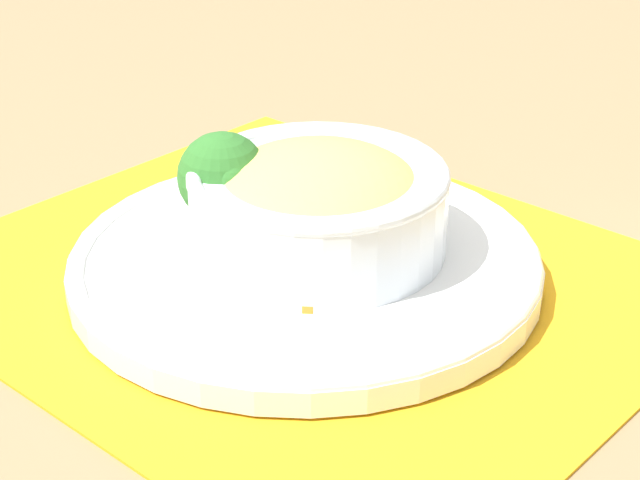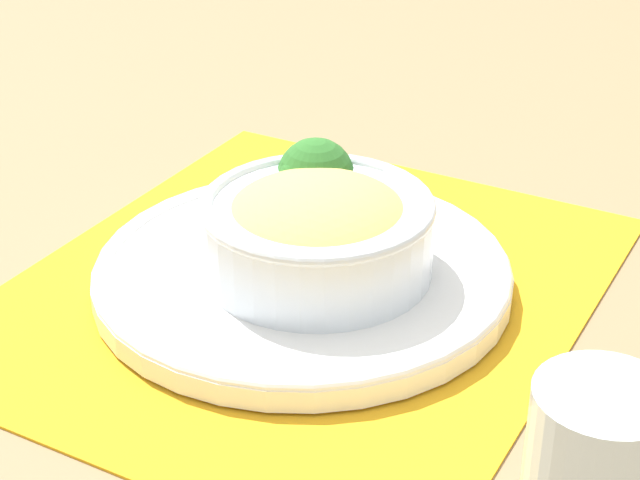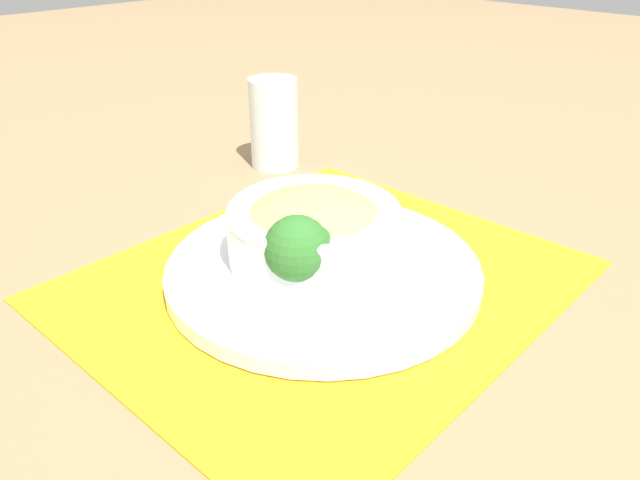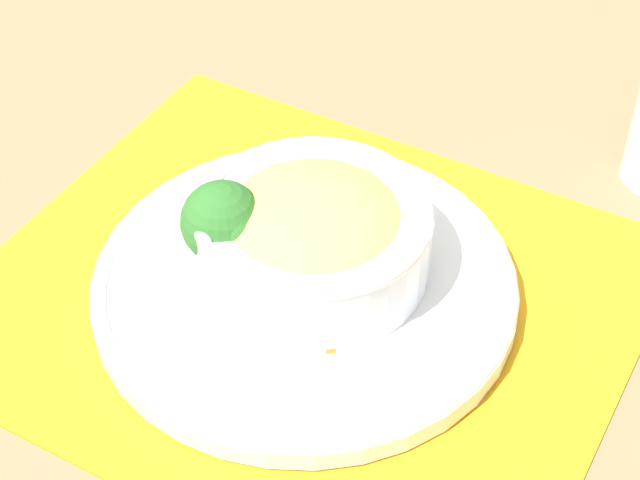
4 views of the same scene
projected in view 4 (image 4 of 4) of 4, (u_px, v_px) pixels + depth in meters
name	position (u px, v px, depth m)	size (l,w,h in m)	color
ground_plane	(305.00, 298.00, 0.77)	(4.00, 4.00, 0.00)	#8C704C
placemat	(305.00, 296.00, 0.77)	(0.46, 0.40, 0.00)	orange
plate	(305.00, 283.00, 0.76)	(0.30, 0.30, 0.02)	white
bowl	(308.00, 231.00, 0.75)	(0.17, 0.17, 0.07)	silver
broccoli_floret	(223.00, 224.00, 0.74)	(0.06, 0.06, 0.07)	#759E51
carrot_slice_near	(325.00, 324.00, 0.72)	(0.05, 0.05, 0.01)	orange
carrot_slice_middle	(347.00, 316.00, 0.73)	(0.05, 0.05, 0.01)	orange
carrot_slice_far	(363.00, 303.00, 0.74)	(0.05, 0.05, 0.01)	orange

